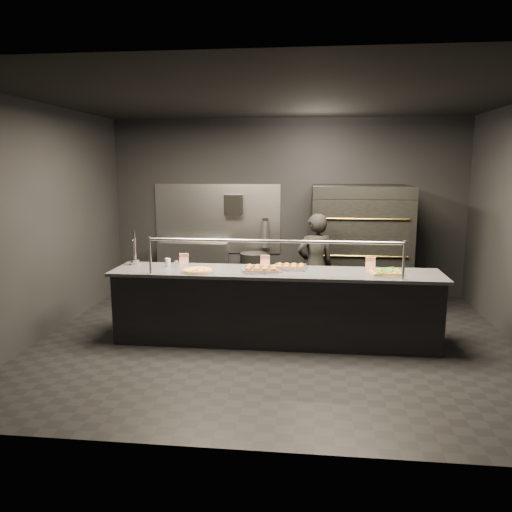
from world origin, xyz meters
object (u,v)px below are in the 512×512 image
(service_counter, at_px, (275,306))
(beer_tap, at_px, (135,254))
(fire_extinguisher, at_px, (265,234))
(round_pizza, at_px, (198,270))
(prep_shelf, at_px, (194,268))
(trash_bin, at_px, (254,276))
(towel_dispenser, at_px, (233,205))
(square_pizza, at_px, (386,272))
(slider_tray_b, at_px, (290,267))
(slider_tray_a, at_px, (261,269))
(worker, at_px, (315,266))
(pizza_oven, at_px, (359,245))

(service_counter, bearing_deg, beer_tap, 173.93)
(fire_extinguisher, height_order, round_pizza, fire_extinguisher)
(prep_shelf, bearing_deg, beer_tap, -97.36)
(prep_shelf, height_order, round_pizza, round_pizza)
(round_pizza, xyz_separation_m, trash_bin, (0.44, 2.24, -0.55))
(towel_dispenser, xyz_separation_m, square_pizza, (2.25, -2.40, -0.61))
(round_pizza, height_order, slider_tray_b, slider_tray_b)
(slider_tray_b, bearing_deg, service_counter, -140.12)
(towel_dispenser, bearing_deg, fire_extinguisher, 1.04)
(square_pizza, bearing_deg, round_pizza, -176.53)
(slider_tray_a, bearing_deg, fire_extinguisher, 94.25)
(service_counter, distance_m, worker, 1.24)
(pizza_oven, relative_size, slider_tray_a, 3.52)
(pizza_oven, height_order, trash_bin, pizza_oven)
(towel_dispenser, height_order, square_pizza, towel_dispenser)
(pizza_oven, bearing_deg, slider_tray_b, -120.24)
(round_pizza, height_order, trash_bin, round_pizza)
(pizza_oven, xyz_separation_m, slider_tray_a, (-1.37, -1.93, -0.02))
(trash_bin, bearing_deg, towel_dispenser, 142.14)
(pizza_oven, xyz_separation_m, round_pizza, (-2.15, -2.05, -0.03))
(worker, bearing_deg, slider_tray_b, 49.76)
(worker, bearing_deg, square_pizza, 106.13)
(round_pizza, relative_size, worker, 0.27)
(fire_extinguisher, bearing_deg, slider_tray_b, -76.74)
(prep_shelf, xyz_separation_m, square_pizza, (2.95, -2.33, 0.49))
(pizza_oven, xyz_separation_m, slider_tray_b, (-1.02, -1.75, -0.02))
(pizza_oven, bearing_deg, worker, -130.79)
(prep_shelf, height_order, beer_tap, beer_tap)
(round_pizza, relative_size, slider_tray_b, 0.90)
(slider_tray_b, xyz_separation_m, trash_bin, (-0.69, 1.94, -0.56))
(service_counter, xyz_separation_m, beer_tap, (-1.87, 0.20, 0.59))
(square_pizza, relative_size, trash_bin, 0.59)
(beer_tap, distance_m, slider_tray_a, 1.72)
(fire_extinguisher, distance_m, worker, 1.59)
(service_counter, bearing_deg, trash_bin, 103.76)
(slider_tray_b, height_order, worker, worker)
(trash_bin, bearing_deg, prep_shelf, 167.97)
(towel_dispenser, distance_m, trash_bin, 1.26)
(towel_dispenser, height_order, fire_extinguisher, towel_dispenser)
(beer_tap, height_order, trash_bin, beer_tap)
(pizza_oven, bearing_deg, round_pizza, -136.37)
(slider_tray_b, bearing_deg, worker, 71.17)
(slider_tray_a, distance_m, slider_tray_b, 0.39)
(pizza_oven, bearing_deg, fire_extinguisher, 162.11)
(service_counter, xyz_separation_m, pizza_oven, (1.20, 1.90, 0.50))
(prep_shelf, bearing_deg, worker, -30.37)
(worker, bearing_deg, towel_dispenser, -64.30)
(service_counter, relative_size, slider_tray_b, 8.98)
(prep_shelf, relative_size, square_pizza, 2.63)
(beer_tap, xyz_separation_m, round_pizza, (0.92, -0.35, -0.12))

